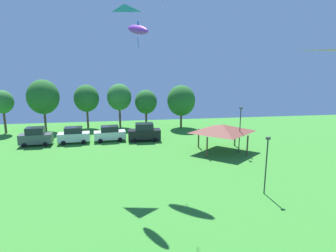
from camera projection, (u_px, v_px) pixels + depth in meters
kite_flying_1 at (138, 30)px, 25.21m from camera, size 2.14×3.43×2.16m
kite_flying_2 at (124, 12)px, 28.73m from camera, size 2.37×1.77×0.58m
kite_flying_6 at (335, 67)px, 19.52m from camera, size 3.59×3.58×0.04m
parked_car_leftmost at (36, 137)px, 41.85m from camera, size 4.44×2.11×2.59m
parked_car_second_from_left at (74, 135)px, 43.04m from camera, size 4.53×2.20×2.35m
parked_car_third_from_left at (110, 134)px, 44.16m from camera, size 4.71×2.33×2.27m
parked_car_rightmost_in_row at (144, 132)px, 44.23m from camera, size 4.76×2.08×2.64m
park_pavilion at (222, 128)px, 38.87m from camera, size 6.75×5.63×3.60m
light_post_0 at (266, 162)px, 26.43m from camera, size 0.36×0.20×5.31m
light_post_2 at (240, 127)px, 38.00m from camera, size 0.36×0.20×6.00m
treeline_tree_0 at (2, 102)px, 48.03m from camera, size 3.41×3.41×7.03m
treeline_tree_1 at (43, 97)px, 49.13m from camera, size 5.17×5.17×8.62m
treeline_tree_2 at (86, 98)px, 51.74m from camera, size 4.27×4.27×7.56m
treeline_tree_3 at (119, 97)px, 52.42m from camera, size 4.24×4.24×7.67m
treeline_tree_4 at (146, 102)px, 52.42m from camera, size 3.83×3.83×6.62m
treeline_tree_5 at (181, 101)px, 52.04m from camera, size 4.87×4.87×7.48m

